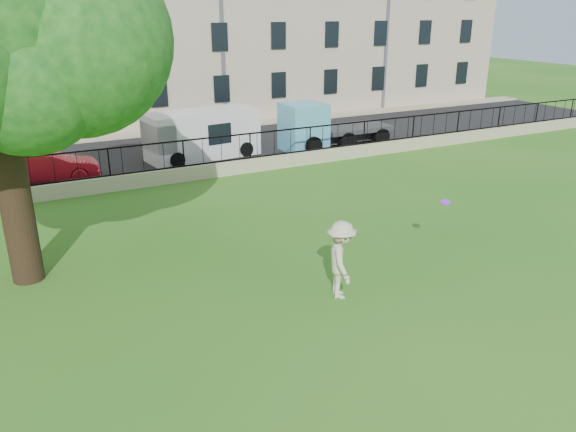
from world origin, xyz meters
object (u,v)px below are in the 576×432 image
frisbee (446,202)px  red_sedan (49,167)px  man (341,260)px  white_van (202,134)px  blue_truck (334,124)px

frisbee → red_sedan: 16.20m
man → frisbee: man is taller
man → white_van: white_van is taller
red_sedan → white_van: 7.07m
white_van → blue_truck: bearing=-15.6°
man → blue_truck: blue_truck is taller
red_sedan → white_van: bearing=-76.8°
blue_truck → white_van: bearing=171.0°
red_sedan → white_van: size_ratio=0.73×
man → frisbee: 3.79m
red_sedan → white_van: white_van is taller
red_sedan → blue_truck: size_ratio=0.68×
man → blue_truck: size_ratio=0.35×
frisbee → red_sedan: frisbee is taller
red_sedan → blue_truck: blue_truck is taller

